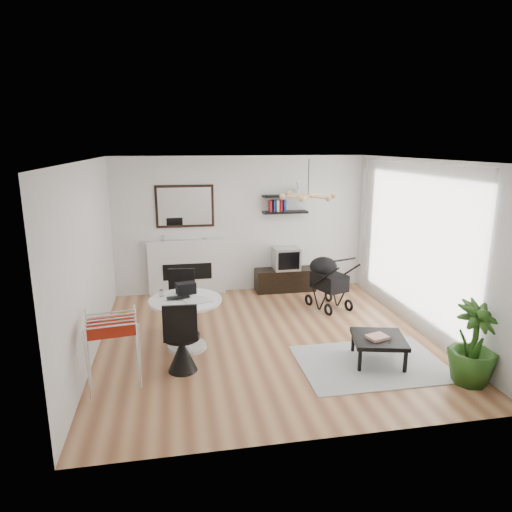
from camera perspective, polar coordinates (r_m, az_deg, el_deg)
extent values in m
plane|color=#925838|center=(7.13, 1.27, -10.32)|extent=(5.00, 5.00, 0.00)
plane|color=white|center=(6.51, 1.40, 11.91)|extent=(5.00, 5.00, 0.00)
plane|color=white|center=(9.11, -1.86, 3.92)|extent=(5.00, 0.00, 5.00)
plane|color=white|center=(6.67, -20.21, -0.64)|extent=(0.00, 5.00, 5.00)
plane|color=white|center=(7.60, 20.14, 1.06)|extent=(0.00, 5.00, 5.00)
cube|color=white|center=(7.72, 18.76, 1.36)|extent=(0.04, 3.60, 2.60)
cube|color=white|center=(9.11, -8.60, -1.39)|extent=(1.50, 0.15, 1.10)
cube|color=black|center=(9.07, -8.57, -1.91)|extent=(0.95, 0.06, 0.32)
cube|color=black|center=(8.94, -8.89, 6.16)|extent=(1.12, 0.03, 0.82)
cube|color=white|center=(8.92, -8.89, 6.15)|extent=(1.02, 0.01, 0.72)
cube|color=black|center=(9.11, 3.65, 5.49)|extent=(0.90, 0.25, 0.04)
cube|color=black|center=(9.07, 3.68, 7.49)|extent=(0.90, 0.25, 0.04)
cube|color=black|center=(9.32, 3.65, -2.97)|extent=(1.21, 0.42, 0.45)
cube|color=#AFAFB2|center=(9.21, 3.80, -0.29)|extent=(0.51, 0.44, 0.44)
cube|color=black|center=(9.00, 4.13, -0.62)|extent=(0.43, 0.01, 0.36)
cylinder|color=white|center=(6.89, -8.60, -11.10)|extent=(0.56, 0.56, 0.06)
cylinder|color=white|center=(6.75, -8.71, -8.32)|extent=(0.14, 0.14, 0.66)
cylinder|color=white|center=(6.63, -8.82, -5.51)|extent=(1.04, 1.04, 0.04)
imported|color=black|center=(6.60, -9.63, -5.31)|extent=(0.35, 0.25, 0.03)
cube|color=black|center=(6.83, -8.75, -3.99)|extent=(0.31, 0.23, 0.17)
cube|color=white|center=(6.52, -7.34, -5.54)|extent=(0.43, 0.39, 0.01)
cylinder|color=white|center=(6.78, -11.74, -4.56)|extent=(0.06, 0.06, 0.10)
cylinder|color=black|center=(7.34, -9.29, -5.80)|extent=(0.47, 0.47, 0.05)
cone|color=black|center=(7.43, -9.21, -7.64)|extent=(0.38, 0.38, 0.44)
cube|color=black|center=(7.45, -9.27, -3.34)|extent=(0.43, 0.08, 0.48)
cylinder|color=black|center=(6.10, -9.29, -9.91)|extent=(0.47, 0.47, 0.05)
cone|color=black|center=(6.21, -9.19, -12.08)|extent=(0.39, 0.39, 0.45)
cube|color=black|center=(5.80, -9.47, -8.33)|extent=(0.43, 0.07, 0.48)
cube|color=#9B140E|center=(5.71, -17.64, -8.30)|extent=(0.58, 0.38, 0.15)
cube|color=black|center=(8.36, 9.14, -3.14)|extent=(0.60, 0.73, 0.29)
ellipsoid|color=black|center=(8.44, 8.41, -1.32)|extent=(0.50, 0.50, 0.36)
cylinder|color=black|center=(7.93, 11.05, -0.46)|extent=(0.45, 0.18, 0.03)
torus|color=black|center=(8.57, 6.61, -5.49)|extent=(0.12, 0.22, 0.22)
torus|color=black|center=(8.84, 9.04, -4.97)|extent=(0.12, 0.22, 0.22)
torus|color=black|center=(8.14, 9.03, -6.65)|extent=(0.12, 0.22, 0.22)
torus|color=black|center=(8.42, 11.51, -6.06)|extent=(0.12, 0.22, 0.22)
cube|color=#ABABAB|center=(6.59, 14.16, -12.86)|extent=(1.96, 1.41, 0.01)
cube|color=black|center=(6.52, 15.09, -10.00)|extent=(0.83, 0.83, 0.06)
cube|color=black|center=(6.28, 12.84, -12.61)|extent=(0.04, 0.04, 0.29)
cube|color=black|center=(6.40, 18.17, -12.44)|extent=(0.04, 0.04, 0.29)
cube|color=black|center=(6.80, 12.03, -10.41)|extent=(0.04, 0.04, 0.29)
cube|color=black|center=(6.92, 16.94, -10.31)|extent=(0.04, 0.04, 0.29)
cube|color=#CA4E32|center=(6.46, 14.93, -9.76)|extent=(0.32, 0.28, 0.04)
imported|color=#275017|center=(6.32, 25.55, -9.86)|extent=(0.73, 0.73, 1.05)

